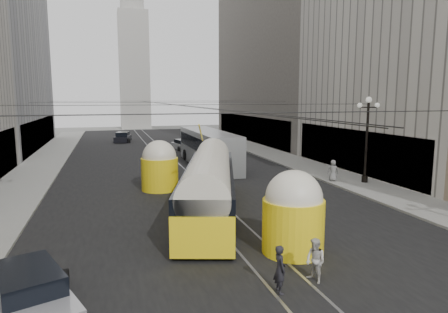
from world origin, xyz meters
TOP-DOWN VIEW (x-y plane):
  - road at (0.00, 32.50)m, footprint 20.00×85.00m
  - sidewalk_left at (-12.00, 36.00)m, footprint 4.00×72.00m
  - sidewalk_right at (12.00, 36.00)m, footprint 4.00×72.00m
  - rail_left at (-0.75, 32.50)m, footprint 0.12×85.00m
  - rail_right at (0.75, 32.50)m, footprint 0.12×85.00m
  - building_right_far at (20.00, 48.00)m, footprint 12.60×32.60m
  - distant_tower at (0.00, 80.00)m, footprint 6.00×6.00m
  - lamppost_right_mid at (12.60, 18.00)m, footprint 1.86×0.44m
  - catenary at (0.12, 31.49)m, footprint 25.00×72.00m
  - streetcar at (-0.50, 13.87)m, footprint 6.46×15.69m
  - city_bus at (3.19, 28.81)m, footprint 3.06×13.26m
  - sedan_silver at (-8.30, 4.98)m, footprint 3.49×5.07m
  - sedan_white_far at (3.12, 41.87)m, footprint 2.39×4.23m
  - sedan_dark_far at (-3.73, 52.93)m, footprint 2.78×4.90m
  - pedestrian_crossing_a at (-0.53, 4.22)m, footprint 0.42×0.61m
  - pedestrian_crossing_b at (0.99, 4.60)m, footprint 0.79×0.91m
  - pedestrian_sidewalk_right at (10.50, 19.02)m, footprint 0.90×0.71m

SIDE VIEW (x-z plane):
  - road at x=0.00m, z-range -0.01..0.01m
  - rail_left at x=-0.75m, z-range -0.02..0.02m
  - rail_right at x=0.75m, z-range -0.02..0.02m
  - sidewalk_left at x=-12.00m, z-range 0.00..0.15m
  - sidewalk_right at x=12.00m, z-range 0.00..0.15m
  - sedan_white_far at x=3.12m, z-range -0.06..1.20m
  - sedan_dark_far at x=-3.73m, z-range -0.07..1.39m
  - sedan_silver at x=-8.30m, z-range -0.07..1.41m
  - pedestrian_crossing_b at x=0.99m, z-range 0.00..1.58m
  - pedestrian_crossing_a at x=-0.53m, z-range 0.00..1.64m
  - pedestrian_sidewalk_right at x=10.50m, z-range 0.15..1.77m
  - streetcar at x=-0.50m, z-range -0.04..3.53m
  - city_bus at x=3.19m, z-range 0.16..3.53m
  - lamppost_right_mid at x=12.60m, z-range 0.56..6.93m
  - catenary at x=0.12m, z-range 5.77..6.00m
  - distant_tower at x=0.00m, z-range -0.71..30.65m
  - building_right_far at x=20.00m, z-range 0.01..32.61m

